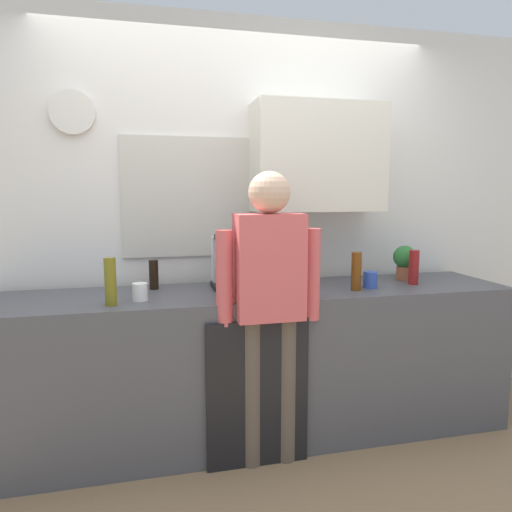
# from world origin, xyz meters

# --- Properties ---
(ground_plane) EXTENTS (8.00, 8.00, 0.00)m
(ground_plane) POSITION_xyz_m (0.00, 0.00, 0.00)
(ground_plane) COLOR #8C6D4C
(kitchen_counter) EXTENTS (3.13, 0.64, 0.91)m
(kitchen_counter) POSITION_xyz_m (0.00, 0.30, 0.45)
(kitchen_counter) COLOR #4C4C51
(kitchen_counter) RESTS_ON ground_plane
(dishwasher_panel) EXTENTS (0.56, 0.02, 0.82)m
(dishwasher_panel) POSITION_xyz_m (-0.07, -0.03, 0.41)
(dishwasher_panel) COLOR black
(dishwasher_panel) RESTS_ON ground_plane
(back_wall_assembly) EXTENTS (4.73, 0.42, 2.60)m
(back_wall_assembly) POSITION_xyz_m (0.05, 0.70, 1.36)
(back_wall_assembly) COLOR white
(back_wall_assembly) RESTS_ON ground_plane
(coffee_maker) EXTENTS (0.20, 0.20, 0.33)m
(coffee_maker) POSITION_xyz_m (-0.15, 0.44, 1.06)
(coffee_maker) COLOR black
(coffee_maker) RESTS_ON kitchen_counter
(bottle_olive_oil) EXTENTS (0.06, 0.06, 0.25)m
(bottle_olive_oil) POSITION_xyz_m (-0.81, 0.12, 1.03)
(bottle_olive_oil) COLOR olive
(bottle_olive_oil) RESTS_ON kitchen_counter
(bottle_dark_sauce) EXTENTS (0.06, 0.06, 0.18)m
(bottle_dark_sauce) POSITION_xyz_m (-0.59, 0.48, 1.00)
(bottle_dark_sauce) COLOR black
(bottle_dark_sauce) RESTS_ON kitchen_counter
(bottle_red_vinegar) EXTENTS (0.06, 0.06, 0.22)m
(bottle_red_vinegar) POSITION_xyz_m (1.02, 0.25, 1.02)
(bottle_red_vinegar) COLOR maroon
(bottle_red_vinegar) RESTS_ON kitchen_counter
(bottle_amber_beer) EXTENTS (0.06, 0.06, 0.23)m
(bottle_amber_beer) POSITION_xyz_m (0.58, 0.17, 1.02)
(bottle_amber_beer) COLOR brown
(bottle_amber_beer) RESTS_ON kitchen_counter
(cup_white_mug) EXTENTS (0.08, 0.08, 0.10)m
(cup_white_mug) POSITION_xyz_m (-0.67, 0.20, 0.96)
(cup_white_mug) COLOR white
(cup_white_mug) RESTS_ON kitchen_counter
(cup_blue_mug) EXTENTS (0.08, 0.08, 0.10)m
(cup_blue_mug) POSITION_xyz_m (0.70, 0.22, 0.96)
(cup_blue_mug) COLOR #3351B2
(cup_blue_mug) RESTS_ON kitchen_counter
(potted_plant) EXTENTS (0.15, 0.15, 0.23)m
(potted_plant) POSITION_xyz_m (1.04, 0.40, 1.04)
(potted_plant) COLOR #9E5638
(potted_plant) RESTS_ON kitchen_counter
(person_at_sink) EXTENTS (0.57, 0.22, 1.60)m
(person_at_sink) POSITION_xyz_m (0.00, 0.00, 0.95)
(person_at_sink) COLOR brown
(person_at_sink) RESTS_ON ground_plane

